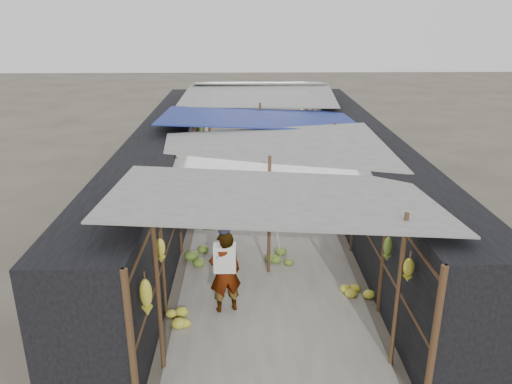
{
  "coord_description": "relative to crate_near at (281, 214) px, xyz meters",
  "views": [
    {
      "loc": [
        -0.5,
        -6.48,
        5.29
      ],
      "look_at": [
        -0.23,
        4.63,
        1.25
      ],
      "focal_mm": 35.0,
      "sensor_mm": 36.0,
      "label": 1
    }
  ],
  "objects": [
    {
      "name": "aisle_slab",
      "position": [
        -0.47,
        0.59,
        -0.14
      ],
      "size": [
        3.6,
        16.0,
        0.02
      ],
      "primitive_type": "cube",
      "color": "#9E998E",
      "rests_on": "ground"
    },
    {
      "name": "floor_bananas",
      "position": [
        -0.32,
        -0.09,
        0.01
      ],
      "size": [
        3.96,
        10.72,
        0.35
      ],
      "color": "olive",
      "rests_on": "ground"
    },
    {
      "name": "shopper_blue",
      "position": [
        -0.47,
        3.38,
        0.55
      ],
      "size": [
        0.77,
        0.65,
        1.39
      ],
      "primitive_type": "imported",
      "rotation": [
        0.0,
        0.0,
        0.2
      ],
      "color": "navy",
      "rests_on": "ground"
    },
    {
      "name": "black_basin",
      "position": [
        0.84,
        4.51,
        -0.05
      ],
      "size": [
        0.63,
        0.63,
        0.19
      ],
      "primitive_type": "cylinder",
      "color": "black",
      "rests_on": "ground"
    },
    {
      "name": "ground",
      "position": [
        -0.47,
        -5.91,
        -0.15
      ],
      "size": [
        80.0,
        80.0,
        0.0
      ],
      "primitive_type": "plane",
      "color": "#6B6356",
      "rests_on": "ground"
    },
    {
      "name": "stall_left",
      "position": [
        -3.17,
        0.59,
        1.0
      ],
      "size": [
        1.4,
        15.0,
        2.3
      ],
      "primitive_type": "cube",
      "color": "black",
      "rests_on": "ground"
    },
    {
      "name": "stall_right",
      "position": [
        2.23,
        0.59,
        1.0
      ],
      "size": [
        1.4,
        15.0,
        2.3
      ],
      "primitive_type": "cube",
      "color": "black",
      "rests_on": "ground"
    },
    {
      "name": "crate_mid",
      "position": [
        0.38,
        0.84,
        -0.01
      ],
      "size": [
        0.51,
        0.44,
        0.27
      ],
      "primitive_type": "cube",
      "rotation": [
        0.0,
        0.0,
        -0.2
      ],
      "color": "#98754D",
      "rests_on": "ground"
    },
    {
      "name": "hanging_bananas",
      "position": [
        -0.34,
        0.57,
        1.48
      ],
      "size": [
        3.95,
        14.09,
        0.79
      ],
      "color": "gold",
      "rests_on": "ground"
    },
    {
      "name": "market_canopy",
      "position": [
        -0.44,
        0.93,
        2.26
      ],
      "size": [
        5.62,
        15.2,
        2.77
      ],
      "color": "brown",
      "rests_on": "ground"
    },
    {
      "name": "crate_back",
      "position": [
        -0.46,
        2.65,
        -0.0
      ],
      "size": [
        0.52,
        0.46,
        0.28
      ],
      "primitive_type": "cube",
      "rotation": [
        0.0,
        0.0,
        -0.25
      ],
      "color": "#98754D",
      "rests_on": "ground"
    },
    {
      "name": "vendor_seated",
      "position": [
        1.23,
        -0.46,
        0.25
      ],
      "size": [
        0.47,
        0.58,
        0.79
      ],
      "primitive_type": "imported",
      "rotation": [
        0.0,
        0.0,
        -1.16
      ],
      "color": "#4D4643",
      "rests_on": "ground"
    },
    {
      "name": "crate_near",
      "position": [
        0.0,
        0.0,
        0.0
      ],
      "size": [
        0.5,
        0.4,
        0.29
      ],
      "primitive_type": "cube",
      "rotation": [
        0.0,
        0.0,
        -0.03
      ],
      "color": "#98754D",
      "rests_on": "ground"
    },
    {
      "name": "vendor_elderly",
      "position": [
        -1.34,
        -4.34,
        0.66
      ],
      "size": [
        0.68,
        0.55,
        1.62
      ],
      "primitive_type": "imported",
      "rotation": [
        0.0,
        0.0,
        3.44
      ],
      "color": "white",
      "rests_on": "ground"
    }
  ]
}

